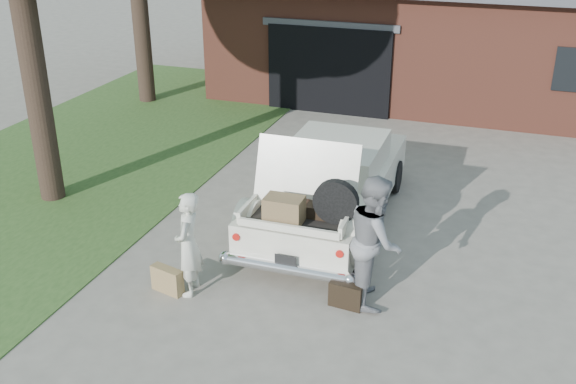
% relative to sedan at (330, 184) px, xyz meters
% --- Properties ---
extents(ground, '(90.00, 90.00, 0.00)m').
position_rel_sedan_xyz_m(ground, '(-0.29, -1.95, -0.71)').
color(ground, gray).
rests_on(ground, ground).
extents(grass_strip, '(6.00, 16.00, 0.02)m').
position_rel_sedan_xyz_m(grass_strip, '(-5.79, 1.05, -0.70)').
color(grass_strip, '#2D4C1E').
rests_on(grass_strip, ground).
extents(house, '(12.80, 7.80, 3.30)m').
position_rel_sedan_xyz_m(house, '(0.69, 9.52, 0.96)').
color(house, brown).
rests_on(house, ground).
extents(sedan, '(1.95, 4.86, 1.96)m').
position_rel_sedan_xyz_m(sedan, '(0.00, 0.00, 0.00)').
color(sedan, white).
rests_on(sedan, ground).
extents(woman_left, '(0.48, 0.63, 1.55)m').
position_rel_sedan_xyz_m(woman_left, '(-1.25, -2.82, 0.06)').
color(woman_left, beige).
rests_on(woman_left, ground).
extents(woman_right, '(0.94, 1.08, 1.88)m').
position_rel_sedan_xyz_m(woman_right, '(1.25, -2.13, 0.23)').
color(woman_right, gray).
rests_on(woman_right, ground).
extents(suitcase_left, '(0.53, 0.28, 0.39)m').
position_rel_sedan_xyz_m(suitcase_left, '(-1.57, -2.93, -0.52)').
color(suitcase_left, '#93784B').
rests_on(suitcase_left, ground).
extents(suitcase_right, '(0.49, 0.20, 0.36)m').
position_rel_sedan_xyz_m(suitcase_right, '(0.95, -2.46, -0.53)').
color(suitcase_right, black).
rests_on(suitcase_right, ground).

